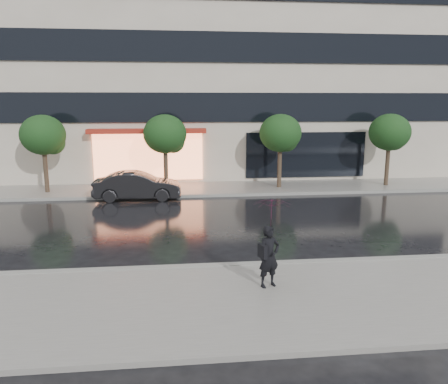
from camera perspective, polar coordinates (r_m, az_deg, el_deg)
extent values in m
plane|color=black|center=(13.57, 4.41, -8.21)|extent=(120.00, 120.00, 0.00)
cube|color=slate|center=(10.62, 7.68, -13.82)|extent=(60.00, 4.50, 0.12)
cube|color=slate|center=(23.36, -0.13, 0.48)|extent=(60.00, 3.50, 0.12)
cube|color=gray|center=(12.63, 5.25, -9.44)|extent=(60.00, 0.25, 0.14)
cube|color=gray|center=(21.65, 0.35, -0.39)|extent=(60.00, 0.25, 0.14)
cube|color=beige|center=(30.94, -1.73, 19.87)|extent=(30.00, 12.00, 18.00)
cube|color=black|center=(24.59, -0.56, 10.99)|extent=(28.00, 0.12, 1.60)
cube|color=black|center=(24.76, -0.57, 18.42)|extent=(28.00, 0.12, 1.60)
cube|color=#FF8C59|center=(24.70, -9.85, 4.54)|extent=(6.00, 0.10, 2.60)
cube|color=#9E2518|center=(24.23, -10.01, 7.85)|extent=(6.40, 0.70, 0.25)
cube|color=black|center=(25.74, 10.64, 4.80)|extent=(7.00, 0.10, 2.60)
cylinder|color=#33261C|center=(23.75, -22.23, 2.34)|extent=(0.22, 0.22, 2.20)
ellipsoid|color=black|center=(23.55, -22.59, 6.90)|extent=(2.20, 2.20, 1.98)
sphere|color=black|center=(23.66, -21.44, 6.04)|extent=(1.20, 1.20, 1.20)
cylinder|color=#33261C|center=(22.82, -7.59, 2.76)|extent=(0.22, 0.22, 2.20)
ellipsoid|color=black|center=(22.60, -7.72, 7.52)|extent=(2.20, 2.20, 1.98)
sphere|color=black|center=(22.83, -6.67, 6.58)|extent=(1.20, 1.20, 1.20)
cylinder|color=#33261C|center=(23.43, 7.25, 3.01)|extent=(0.22, 0.22, 2.20)
ellipsoid|color=black|center=(23.22, 7.38, 7.64)|extent=(2.20, 2.20, 1.98)
sphere|color=black|center=(23.55, 8.19, 6.70)|extent=(1.20, 1.20, 1.20)
cylinder|color=#33261C|center=(25.49, 20.52, 3.06)|extent=(0.22, 0.22, 2.20)
ellipsoid|color=black|center=(25.30, 20.83, 7.31)|extent=(2.20, 2.20, 1.98)
sphere|color=black|center=(25.68, 21.36, 6.43)|extent=(1.20, 1.20, 1.20)
imported|color=black|center=(21.23, -11.23, 0.81)|extent=(4.11, 1.44, 1.35)
imported|color=black|center=(10.87, 5.91, -8.37)|extent=(0.66, 0.55, 1.55)
imported|color=#390A20|center=(10.59, 6.26, -3.04)|extent=(1.18, 1.19, 0.83)
cylinder|color=black|center=(10.72, 6.20, -5.46)|extent=(0.02, 0.02, 0.78)
cube|color=black|center=(10.65, 5.05, -7.72)|extent=(0.20, 0.31, 0.33)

